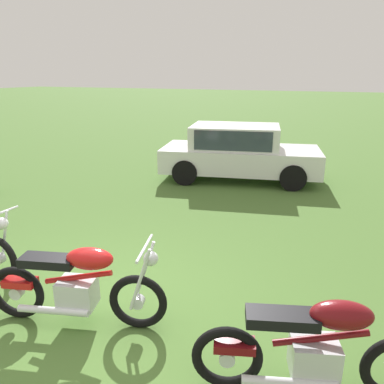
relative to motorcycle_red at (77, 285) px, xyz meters
name	(u,v)px	position (x,y,z in m)	size (l,w,h in m)	color
ground_plane	(99,311)	(0.06, 0.26, -0.48)	(120.00, 120.00, 0.00)	#476B2D
motorcycle_red	(77,285)	(0.00, 0.00, 0.00)	(2.01, 0.89, 1.02)	black
motorcycle_maroon	(316,348)	(2.53, 0.01, 0.00)	(2.00, 0.94, 1.02)	black
car_white	(238,150)	(-0.13, 6.55, 0.32)	(4.32, 2.53, 1.43)	silver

